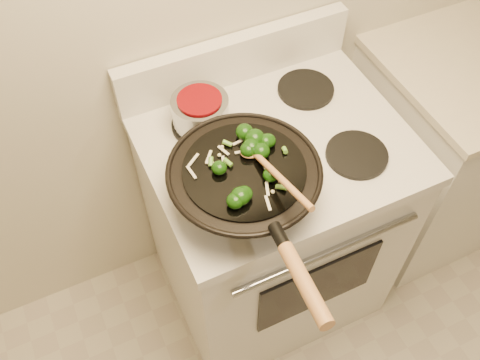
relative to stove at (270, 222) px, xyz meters
name	(u,v)px	position (x,y,z in m)	size (l,w,h in m)	color
stove	(270,222)	(0.00, 0.00, 0.00)	(0.78, 0.67, 1.08)	silver
counter_unit	(454,144)	(0.86, 0.03, -0.01)	(0.75, 0.62, 0.91)	silver
wok	(245,183)	(-0.18, -0.16, 0.53)	(0.40, 0.66, 0.19)	black
stirfry	(250,159)	(-0.16, -0.14, 0.60)	(0.27, 0.26, 0.05)	black
wooden_spoon	(268,166)	(-0.13, -0.19, 0.62)	(0.07, 0.30, 0.10)	#A87342
saucepan	(201,112)	(-0.18, 0.15, 0.51)	(0.17, 0.27, 0.10)	#92949A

